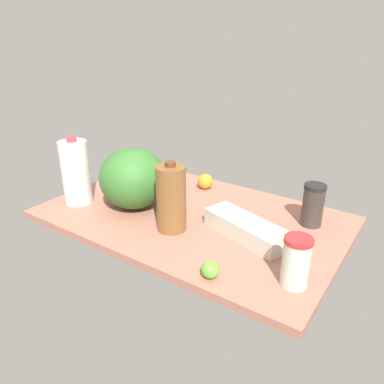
{
  "coord_description": "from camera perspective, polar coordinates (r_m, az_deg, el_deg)",
  "views": [
    {
      "loc": [
        -78.23,
        113.26,
        73.1
      ],
      "look_at": [
        0.0,
        0.0,
        13.0
      ],
      "focal_mm": 35.0,
      "sensor_mm": 36.0,
      "label": 1
    }
  ],
  "objects": [
    {
      "name": "shaker_bottle",
      "position": [
        1.5,
        17.95,
        -1.89
      ],
      "size": [
        8.37,
        8.37,
        16.72
      ],
      "color": "#362F2B",
      "rests_on": "countertop"
    },
    {
      "name": "orange_near_front",
      "position": [
        1.78,
        2.03,
        1.63
      ],
      "size": [
        7.25,
        7.25,
        7.25
      ],
      "primitive_type": "sphere",
      "color": "orange",
      "rests_on": "countertop"
    },
    {
      "name": "milk_jug",
      "position": [
        1.68,
        -17.3,
        2.9
      ],
      "size": [
        11.93,
        11.93,
        29.16
      ],
      "color": "white",
      "rests_on": "countertop"
    },
    {
      "name": "watermelon",
      "position": [
        1.58,
        -8.93,
        2.06
      ],
      "size": [
        28.2,
        28.2,
        25.45
      ],
      "primitive_type": "ellipsoid",
      "color": "#326829",
      "rests_on": "countertop"
    },
    {
      "name": "countertop",
      "position": [
        1.55,
        0.0,
        -3.89
      ],
      "size": [
        120.0,
        76.0,
        3.0
      ],
      "primitive_type": "cube",
      "color": "#9E6351",
      "rests_on": "ground"
    },
    {
      "name": "chocolate_milk_jug",
      "position": [
        1.38,
        -3.19,
        -0.96
      ],
      "size": [
        11.14,
        11.14,
        27.06
      ],
      "color": "brown",
      "rests_on": "countertop"
    },
    {
      "name": "tumbler_cup",
      "position": [
        1.15,
        15.57,
        -10.18
      ],
      "size": [
        8.4,
        8.4,
        15.9
      ],
      "color": "beige",
      "rests_on": "countertop"
    },
    {
      "name": "lime_far_back",
      "position": [
        1.17,
        2.81,
        -11.72
      ],
      "size": [
        5.65,
        5.65,
        5.65
      ],
      "primitive_type": "sphere",
      "color": "#60AB31",
      "rests_on": "countertop"
    },
    {
      "name": "egg_carton",
      "position": [
        1.38,
        8.2,
        -5.51
      ],
      "size": [
        35.55,
        20.59,
        6.77
      ],
      "primitive_type": "cube",
      "rotation": [
        0.0,
        0.0,
        -0.3
      ],
      "color": "beige",
      "rests_on": "countertop"
    }
  ]
}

